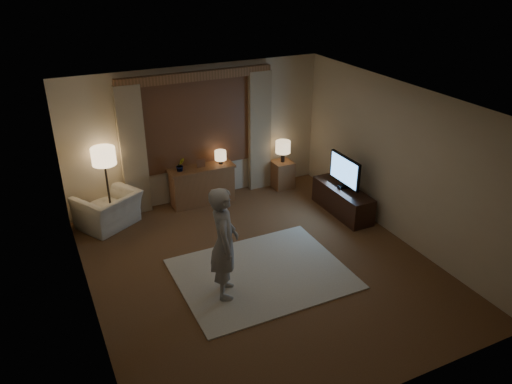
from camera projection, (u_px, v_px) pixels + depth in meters
room at (248, 177)px, 7.55m from camera, size 5.04×5.54×2.64m
rug at (262, 274)px, 7.56m from camera, size 2.50×2.00×0.02m
sideboard at (202, 186)px, 9.58m from camera, size 1.20×0.40×0.70m
picture_frame at (201, 164)px, 9.38m from camera, size 0.16×0.02×0.20m
plant at (180, 165)px, 9.20m from camera, size 0.16×0.13×0.30m
table_lamp_sideboard at (220, 156)px, 9.49m from camera, size 0.22×0.22×0.30m
floor_lamp at (104, 160)px, 8.53m from camera, size 0.41×0.41×1.41m
armchair at (108, 210)px, 8.77m from camera, size 1.26×1.22×0.63m
side_table at (282, 174)px, 10.24m from camera, size 0.40×0.40×0.56m
table_lamp_side at (283, 147)px, 9.98m from camera, size 0.30×0.30×0.44m
tv_stand at (342, 200)px, 9.24m from camera, size 0.45×1.40×0.50m
tv at (345, 171)px, 8.99m from camera, size 0.21×0.86×0.62m
person at (224, 243)px, 6.77m from camera, size 0.58×0.70×1.65m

